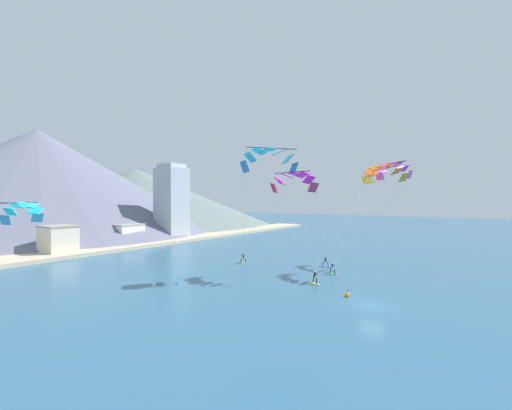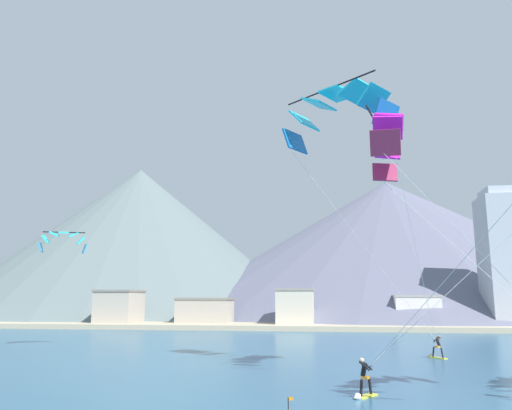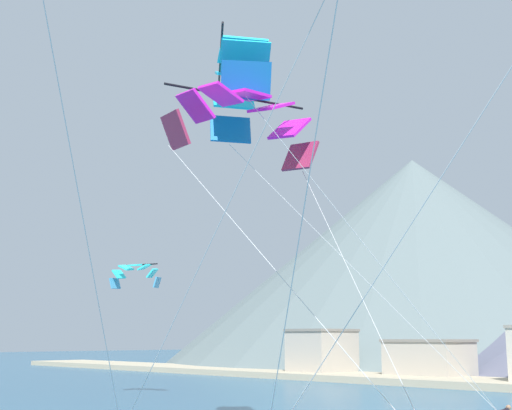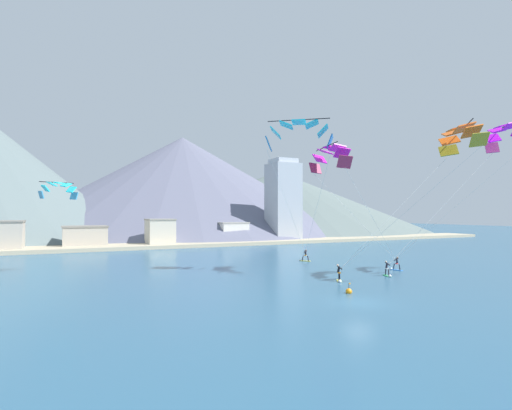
{
  "view_description": "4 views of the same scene",
  "coord_description": "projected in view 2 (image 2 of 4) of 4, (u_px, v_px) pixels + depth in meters",
  "views": [
    {
      "loc": [
        -35.45,
        -9.51,
        10.82
      ],
      "look_at": [
        -1.45,
        13.27,
        10.16
      ],
      "focal_mm": 24.0,
      "sensor_mm": 36.0,
      "label": 1
    },
    {
      "loc": [
        3.37,
        -16.26,
        4.51
      ],
      "look_at": [
        -1.1,
        13.82,
        10.16
      ],
      "focal_mm": 35.0,
      "sensor_mm": 36.0,
      "label": 2
    },
    {
      "loc": [
        27.32,
        -6.6,
        4.65
      ],
      "look_at": [
        2.43,
        17.46,
        11.11
      ],
      "focal_mm": 50.0,
      "sensor_mm": 36.0,
      "label": 3
    },
    {
      "loc": [
        -20.96,
        -24.43,
        6.94
      ],
      "look_at": [
        -3.07,
        11.65,
        7.78
      ],
      "focal_mm": 28.0,
      "sensor_mm": 36.0,
      "label": 4
    }
  ],
  "objects": [
    {
      "name": "shore_building_quay_west",
      "position": [
        417.0,
        312.0,
        74.05
      ],
      "size": [
        6.76,
        4.49,
        4.86
      ],
      "color": "silver",
      "rests_on": "ground"
    },
    {
      "name": "parafoil_kite_mid_center",
      "position": [
        337.0,
        110.0,
        32.27
      ],
      "size": [
        10.78,
        12.65,
        16.38
      ],
      "color": "#1366AD"
    },
    {
      "name": "shore_building_quay_east",
      "position": [
        295.0,
        308.0,
        73.74
      ],
      "size": [
        5.54,
        5.96,
        5.8
      ],
      "color": "beige",
      "rests_on": "ground"
    },
    {
      "name": "mountain_peak_east_shoulder",
      "position": [
        138.0,
        241.0,
        125.06
      ],
      "size": [
        90.02,
        90.02,
        36.85
      ],
      "color": "slate",
      "rests_on": "ground"
    },
    {
      "name": "kitesurfer_near_trail",
      "position": [
        363.0,
        385.0,
        22.94
      ],
      "size": [
        1.3,
        1.67,
        1.82
      ],
      "color": "yellow",
      "rests_on": "ground"
    },
    {
      "name": "mountain_peak_central_summit",
      "position": [
        389.0,
        248.0,
        126.23
      ],
      "size": [
        117.4,
        117.4,
        33.91
      ],
      "color": "slate",
      "rests_on": "ground"
    },
    {
      "name": "shoreline_strip",
      "position": [
        308.0,
        327.0,
        71.74
      ],
      "size": [
        180.0,
        10.0,
        0.7
      ],
      "primitive_type": "cube",
      "color": "#BCAD8E",
      "rests_on": "ground"
    },
    {
      "name": "shore_building_harbour_front",
      "position": [
        119.0,
        308.0,
        77.83
      ],
      "size": [
        5.99,
        7.16,
        5.66
      ],
      "color": "#B7AD9E",
      "rests_on": "ground"
    },
    {
      "name": "parafoil_kite_distant_high_outer",
      "position": [
        64.0,
        239.0,
        46.06
      ],
      "size": [
        4.22,
        2.94,
        2.03
      ],
      "color": "#4399C3"
    },
    {
      "name": "shore_building_promenade_mid",
      "position": [
        205.0,
        312.0,
        78.15
      ],
      "size": [
        8.38,
        6.48,
        4.47
      ],
      "color": "#B7AD9E",
      "rests_on": "ground"
    },
    {
      "name": "parafoil_kite_near_lead",
      "position": [
        388.0,
        141.0,
        29.13
      ],
      "size": [
        10.43,
        7.27,
        13.36
      ],
      "color": "#9F2A4E"
    },
    {
      "name": "kitesurfer_mid_center",
      "position": [
        436.0,
        351.0,
        37.8
      ],
      "size": [
        1.43,
        1.59,
        1.76
      ],
      "color": "yellow",
      "rests_on": "ground"
    },
    {
      "name": "highrise_tower",
      "position": [
        508.0,
        259.0,
        72.85
      ],
      "size": [
        7.0,
        7.0,
        20.5
      ],
      "color": "#A8ADB7",
      "rests_on": "ground"
    }
  ]
}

